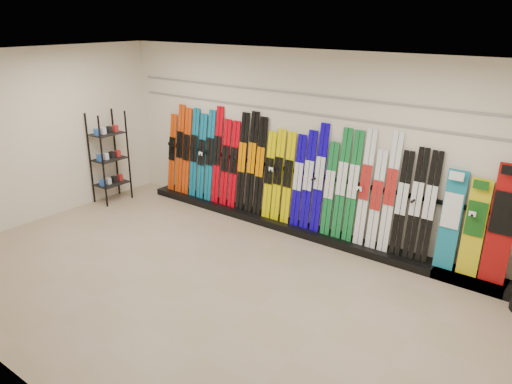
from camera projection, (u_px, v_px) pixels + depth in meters
The scene contains 10 objects.
floor at pixel (206, 286), 6.81m from camera, with size 8.00×8.00×0.00m, color tan.
back_wall at pixel (307, 143), 8.17m from camera, with size 8.00×8.00×0.00m, color beige.
left_wall at pixel (33, 137), 8.60m from camera, with size 5.00×5.00×0.00m, color beige.
ceiling at pixel (197, 60), 5.80m from camera, with size 8.00×8.00×0.00m, color silver.
ski_rack_base at pixel (309, 232), 8.36m from camera, with size 8.00×0.40×0.12m, color black.
skis at pixel (278, 173), 8.50m from camera, with size 5.37×0.26×1.81m.
snowboards at pixel (478, 224), 6.67m from camera, with size 0.94×0.25×1.60m.
accessory_rack at pixel (109, 157), 9.66m from camera, with size 0.40×0.60×1.77m, color black.
slatwall_rail_0 at pixel (308, 113), 7.99m from camera, with size 7.60×0.02×0.03m, color gray.
slatwall_rail_1 at pixel (308, 95), 7.89m from camera, with size 7.60×0.02×0.03m, color gray.
Camera 1 is at (4.19, -4.32, 3.50)m, focal length 35.00 mm.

